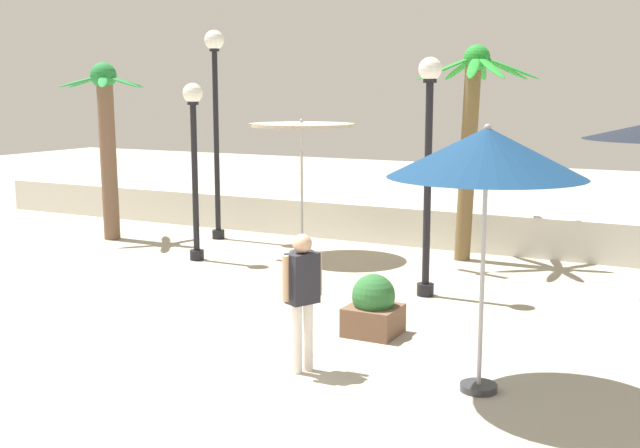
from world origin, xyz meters
TOP-DOWN VIEW (x-y plane):
  - ground_plane at (0.00, 0.00)m, footprint 56.00×56.00m
  - boundary_wall at (0.00, 8.86)m, footprint 25.20×0.30m
  - patio_umbrella_1 at (-2.38, 6.89)m, footprint 2.11×2.11m
  - patio_umbrella_3 at (2.96, 1.27)m, footprint 2.15×2.15m
  - palm_tree_1 at (-7.09, 6.47)m, footprint 1.99×1.84m
  - palm_tree_2 at (0.77, 7.96)m, footprint 2.35×2.35m
  - lamp_post_0 at (-4.94, 7.61)m, footprint 0.43×0.43m
  - lamp_post_1 at (-4.01, 5.51)m, footprint 0.39×0.39m
  - lamp_post_2 at (0.98, 4.98)m, footprint 0.37×0.37m
  - guest_0 at (0.90, 0.91)m, footprint 0.37×0.51m
  - planter at (1.06, 2.66)m, footprint 0.70×0.70m

SIDE VIEW (x-z plane):
  - ground_plane at x=0.00m, z-range 0.00..0.00m
  - planter at x=1.06m, z-range -0.04..0.81m
  - boundary_wall at x=0.00m, z-range 0.00..0.82m
  - guest_0 at x=0.90m, z-range 0.18..1.86m
  - lamp_post_1 at x=-4.01m, z-range 0.49..3.96m
  - lamp_post_2 at x=0.98m, z-range 0.48..4.33m
  - patio_umbrella_1 at x=-2.38m, z-range 1.04..3.81m
  - palm_tree_1 at x=-7.09m, z-range 0.49..4.43m
  - patio_umbrella_3 at x=2.96m, z-range 1.17..4.16m
  - palm_tree_2 at x=0.77m, z-range 0.60..4.79m
  - lamp_post_0 at x=-4.94m, z-range 0.80..5.42m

